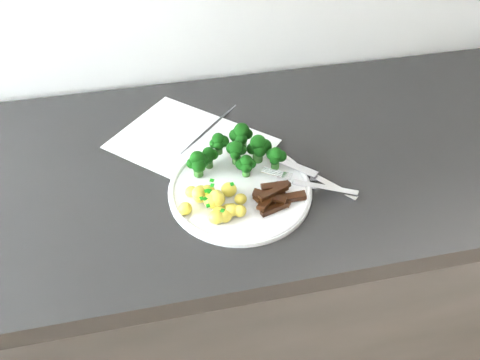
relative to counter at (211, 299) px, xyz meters
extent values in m
cube|color=black|center=(0.00, 0.01, 0.00)|extent=(2.36, 0.59, 0.89)
cube|color=white|center=(-0.01, 0.07, 0.44)|extent=(0.36, 0.35, 0.00)
cube|color=slate|center=(0.05, 0.13, 0.45)|extent=(0.10, 0.10, 0.00)
cube|color=slate|center=(0.04, 0.12, 0.45)|extent=(0.09, 0.10, 0.00)
cube|color=slate|center=(0.02, 0.10, 0.45)|extent=(0.09, 0.10, 0.00)
cube|color=slate|center=(0.01, 0.09, 0.45)|extent=(0.09, 0.09, 0.00)
cylinder|color=white|center=(0.06, -0.08, 0.45)|extent=(0.26, 0.26, 0.01)
torus|color=white|center=(0.06, -0.08, 0.45)|extent=(0.25, 0.25, 0.01)
cylinder|color=#2C6020|center=(0.06, -0.02, 0.47)|extent=(0.02, 0.02, 0.02)
sphere|color=black|center=(0.07, -0.02, 0.49)|extent=(0.02, 0.02, 0.02)
sphere|color=black|center=(0.06, -0.02, 0.49)|extent=(0.02, 0.02, 0.02)
sphere|color=black|center=(0.06, -0.03, 0.49)|extent=(0.02, 0.02, 0.02)
sphere|color=black|center=(0.06, -0.02, 0.50)|extent=(0.03, 0.03, 0.03)
cylinder|color=#2C6020|center=(0.10, -0.02, 0.47)|extent=(0.02, 0.02, 0.03)
sphere|color=black|center=(0.12, -0.02, 0.49)|extent=(0.03, 0.03, 0.03)
sphere|color=black|center=(0.11, 0.00, 0.49)|extent=(0.02, 0.02, 0.02)
sphere|color=black|center=(0.09, -0.02, 0.49)|extent=(0.02, 0.02, 0.02)
sphere|color=black|center=(0.10, -0.03, 0.49)|extent=(0.02, 0.02, 0.02)
sphere|color=black|center=(0.10, -0.02, 0.50)|extent=(0.03, 0.03, 0.03)
cylinder|color=#2C6020|center=(0.01, -0.01, 0.46)|extent=(0.01, 0.01, 0.02)
sphere|color=black|center=(0.02, -0.01, 0.48)|extent=(0.02, 0.02, 0.02)
sphere|color=black|center=(0.01, -0.01, 0.48)|extent=(0.02, 0.02, 0.02)
sphere|color=black|center=(0.01, -0.02, 0.48)|extent=(0.02, 0.02, 0.02)
sphere|color=black|center=(0.01, -0.01, 0.49)|extent=(0.02, 0.02, 0.02)
cylinder|color=#2C6020|center=(0.08, 0.01, 0.48)|extent=(0.02, 0.02, 0.03)
sphere|color=black|center=(0.09, 0.02, 0.49)|extent=(0.02, 0.02, 0.02)
sphere|color=black|center=(0.08, 0.03, 0.50)|extent=(0.02, 0.02, 0.02)
sphere|color=black|center=(0.07, 0.01, 0.50)|extent=(0.02, 0.02, 0.02)
sphere|color=black|center=(0.08, 0.00, 0.50)|extent=(0.02, 0.02, 0.02)
sphere|color=black|center=(0.08, 0.01, 0.51)|extent=(0.03, 0.03, 0.03)
cylinder|color=#2C6020|center=(0.03, 0.01, 0.47)|extent=(0.01, 0.01, 0.02)
sphere|color=black|center=(0.04, 0.01, 0.49)|extent=(0.02, 0.02, 0.02)
sphere|color=black|center=(0.03, 0.02, 0.49)|extent=(0.02, 0.02, 0.02)
sphere|color=black|center=(0.03, 0.01, 0.49)|extent=(0.02, 0.02, 0.02)
sphere|color=black|center=(0.03, 0.00, 0.49)|extent=(0.02, 0.02, 0.02)
sphere|color=black|center=(0.03, 0.01, 0.50)|extent=(0.02, 0.02, 0.02)
cylinder|color=#2C6020|center=(0.13, -0.04, 0.46)|extent=(0.01, 0.01, 0.02)
sphere|color=black|center=(0.14, -0.04, 0.48)|extent=(0.02, 0.02, 0.02)
sphere|color=black|center=(0.13, -0.03, 0.48)|extent=(0.02, 0.02, 0.02)
sphere|color=black|center=(0.13, -0.05, 0.48)|extent=(0.02, 0.02, 0.02)
sphere|color=black|center=(0.13, -0.04, 0.49)|extent=(0.02, 0.02, 0.02)
cylinder|color=#2C6020|center=(-0.01, -0.03, 0.47)|extent=(0.02, 0.02, 0.02)
sphere|color=black|center=(0.00, -0.03, 0.48)|extent=(0.02, 0.02, 0.02)
sphere|color=black|center=(-0.01, -0.02, 0.48)|extent=(0.02, 0.02, 0.02)
sphere|color=black|center=(-0.02, -0.03, 0.48)|extent=(0.02, 0.02, 0.02)
sphere|color=black|center=(-0.01, -0.04, 0.48)|extent=(0.02, 0.02, 0.02)
sphere|color=black|center=(-0.01, -0.03, 0.49)|extent=(0.03, 0.03, 0.03)
cylinder|color=#2C6020|center=(0.07, -0.05, 0.46)|extent=(0.01, 0.01, 0.02)
sphere|color=black|center=(0.08, -0.05, 0.48)|extent=(0.02, 0.02, 0.02)
sphere|color=black|center=(0.08, -0.04, 0.48)|extent=(0.02, 0.02, 0.02)
sphere|color=black|center=(0.07, -0.05, 0.48)|extent=(0.02, 0.02, 0.02)
sphere|color=black|center=(0.07, -0.06, 0.48)|extent=(0.02, 0.02, 0.02)
sphere|color=black|center=(0.07, -0.05, 0.49)|extent=(0.02, 0.02, 0.02)
ellipsoid|color=gold|center=(0.04, -0.14, 0.46)|extent=(0.02, 0.02, 0.02)
ellipsoid|color=gold|center=(0.01, -0.14, 0.46)|extent=(0.02, 0.02, 0.02)
ellipsoid|color=gold|center=(0.00, -0.10, 0.46)|extent=(0.02, 0.02, 0.02)
ellipsoid|color=gold|center=(-0.02, -0.10, 0.46)|extent=(0.03, 0.03, 0.02)
ellipsoid|color=gold|center=(-0.05, -0.12, 0.46)|extent=(0.02, 0.02, 0.02)
ellipsoid|color=gold|center=(0.00, -0.12, 0.46)|extent=(0.02, 0.02, 0.02)
ellipsoid|color=gold|center=(-0.03, -0.08, 0.46)|extent=(0.02, 0.02, 0.02)
ellipsoid|color=gold|center=(0.01, -0.14, 0.46)|extent=(0.02, 0.02, 0.02)
ellipsoid|color=gold|center=(0.05, -0.12, 0.46)|extent=(0.02, 0.02, 0.02)
ellipsoid|color=gold|center=(0.00, -0.09, 0.46)|extent=(0.03, 0.03, 0.03)
ellipsoid|color=gold|center=(-0.01, -0.09, 0.46)|extent=(0.03, 0.02, 0.02)
ellipsoid|color=gold|center=(0.01, -0.12, 0.48)|extent=(0.03, 0.02, 0.02)
ellipsoid|color=gold|center=(0.02, -0.15, 0.46)|extent=(0.03, 0.02, 0.02)
ellipsoid|color=gold|center=(0.03, -0.09, 0.46)|extent=(0.03, 0.03, 0.02)
ellipsoid|color=gold|center=(-0.01, -0.11, 0.48)|extent=(0.02, 0.02, 0.02)
ellipsoid|color=gold|center=(0.00, -0.13, 0.48)|extent=(0.03, 0.02, 0.02)
ellipsoid|color=gold|center=(0.00, -0.15, 0.46)|extent=(0.03, 0.03, 0.02)
ellipsoid|color=gold|center=(0.03, -0.14, 0.46)|extent=(0.03, 0.02, 0.02)
ellipsoid|color=gold|center=(0.01, -0.13, 0.48)|extent=(0.03, 0.02, 0.03)
ellipsoid|color=gold|center=(-0.02, -0.10, 0.48)|extent=(0.03, 0.02, 0.02)
ellipsoid|color=gold|center=(0.02, -0.13, 0.46)|extent=(0.02, 0.02, 0.02)
cube|color=#0D6E0B|center=(0.01, -0.08, 0.48)|extent=(0.01, 0.01, 0.00)
cube|color=#0D6E0B|center=(0.04, -0.10, 0.49)|extent=(0.01, 0.01, 0.00)
cube|color=#0D6E0B|center=(0.01, -0.16, 0.49)|extent=(0.01, 0.01, 0.00)
cube|color=#0D6E0B|center=(-0.01, -0.13, 0.49)|extent=(0.01, 0.01, 0.00)
cube|color=#0D6E0B|center=(-0.02, -0.13, 0.49)|extent=(0.01, 0.01, 0.00)
cube|color=#0D6E0B|center=(-0.01, -0.11, 0.49)|extent=(0.01, 0.01, 0.00)
cube|color=#0D6E0B|center=(0.00, -0.11, 0.49)|extent=(0.01, 0.01, 0.00)
cube|color=#0D6E0B|center=(0.00, -0.10, 0.49)|extent=(0.01, 0.01, 0.00)
cube|color=#0D6E0B|center=(0.00, -0.12, 0.49)|extent=(0.01, 0.01, 0.00)
cube|color=#0D6E0B|center=(0.00, -0.11, 0.49)|extent=(0.01, 0.01, 0.00)
cube|color=#0D6E0B|center=(0.00, -0.12, 0.49)|extent=(0.01, 0.01, 0.00)
cube|color=#0D6E0B|center=(0.01, -0.11, 0.48)|extent=(0.01, 0.01, 0.00)
cube|color=#0D6E0B|center=(0.00, -0.12, 0.48)|extent=(0.01, 0.01, 0.00)
cube|color=#0D6E0B|center=(-0.01, -0.15, 0.49)|extent=(0.01, 0.01, 0.00)
cube|color=black|center=(0.10, -0.11, 0.46)|extent=(0.06, 0.02, 0.01)
cube|color=black|center=(0.11, -0.12, 0.46)|extent=(0.06, 0.05, 0.01)
cube|color=black|center=(0.14, -0.13, 0.46)|extent=(0.05, 0.02, 0.01)
cube|color=black|center=(0.11, -0.12, 0.46)|extent=(0.04, 0.05, 0.01)
cube|color=black|center=(0.10, -0.15, 0.46)|extent=(0.05, 0.03, 0.01)
cube|color=black|center=(0.10, -0.12, 0.46)|extent=(0.05, 0.03, 0.01)
cube|color=black|center=(0.10, -0.12, 0.47)|extent=(0.06, 0.04, 0.02)
cube|color=black|center=(0.09, -0.13, 0.47)|extent=(0.05, 0.05, 0.01)
cube|color=black|center=(0.11, -0.11, 0.47)|extent=(0.05, 0.02, 0.01)
cube|color=black|center=(0.10, -0.13, 0.47)|extent=(0.06, 0.04, 0.01)
cube|color=black|center=(0.11, -0.11, 0.47)|extent=(0.06, 0.03, 0.01)
cube|color=black|center=(0.11, -0.12, 0.47)|extent=(0.06, 0.04, 0.01)
cube|color=silver|center=(0.20, -0.12, 0.46)|extent=(0.10, 0.07, 0.02)
cube|color=silver|center=(0.14, -0.08, 0.46)|extent=(0.03, 0.03, 0.01)
cylinder|color=silver|center=(0.12, -0.06, 0.46)|extent=(0.03, 0.02, 0.00)
cylinder|color=silver|center=(0.12, -0.06, 0.46)|extent=(0.03, 0.02, 0.00)
cylinder|color=silver|center=(0.12, -0.07, 0.46)|extent=(0.03, 0.02, 0.00)
cylinder|color=silver|center=(0.12, -0.07, 0.46)|extent=(0.03, 0.02, 0.00)
cube|color=silver|center=(0.16, -0.04, 0.46)|extent=(0.08, 0.09, 0.01)
cube|color=silver|center=(0.22, -0.11, 0.45)|extent=(0.07, 0.08, 0.02)
camera|label=1|loc=(-0.08, -0.70, 1.07)|focal=37.24mm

